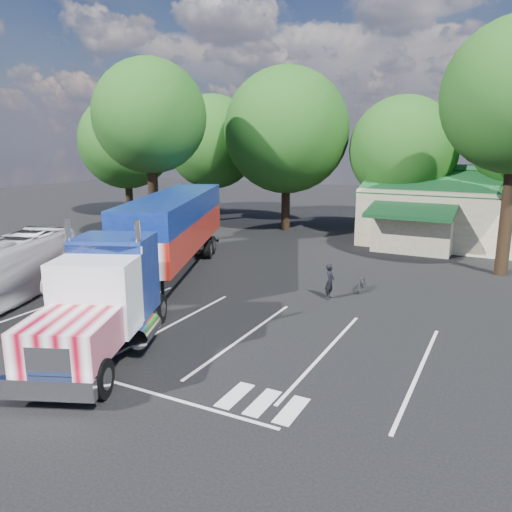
% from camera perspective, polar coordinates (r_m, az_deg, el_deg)
% --- Properties ---
extents(ground, '(120.00, 120.00, 0.00)m').
position_cam_1_polar(ground, '(25.51, -1.24, -3.46)').
color(ground, black).
rests_on(ground, ground).
extents(tree_row_a, '(9.00, 9.00, 11.68)m').
position_cam_1_polar(tree_row_a, '(50.79, -14.62, 12.52)').
color(tree_row_a, black).
rests_on(tree_row_a, ground).
extents(tree_row_b, '(8.40, 8.40, 11.35)m').
position_cam_1_polar(tree_row_b, '(46.41, -4.97, 12.84)').
color(tree_row_b, black).
rests_on(tree_row_b, ground).
extents(tree_row_c, '(10.00, 10.00, 13.05)m').
position_cam_1_polar(tree_row_c, '(41.23, 3.51, 14.11)').
color(tree_row_c, black).
rests_on(tree_row_c, ground).
extents(tree_row_d, '(8.00, 8.00, 10.60)m').
position_cam_1_polar(tree_row_d, '(39.74, 16.47, 11.56)').
color(tree_row_d, black).
rests_on(tree_row_d, ground).
extents(tree_near_left, '(7.60, 7.60, 12.65)m').
position_cam_1_polar(tree_near_left, '(35.37, -12.05, 15.29)').
color(tree_near_left, black).
rests_on(tree_near_left, ground).
extents(semi_truck, '(10.94, 21.33, 4.61)m').
position_cam_1_polar(semi_truck, '(25.09, -10.73, 2.16)').
color(semi_truck, black).
rests_on(semi_truck, ground).
extents(woman, '(0.43, 0.63, 1.68)m').
position_cam_1_polar(woman, '(23.54, 8.43, -2.90)').
color(woman, black).
rests_on(woman, ground).
extents(bicycle, '(0.70, 1.63, 0.83)m').
position_cam_1_polar(bicycle, '(25.19, 12.01, -2.99)').
color(bicycle, black).
rests_on(bicycle, ground).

